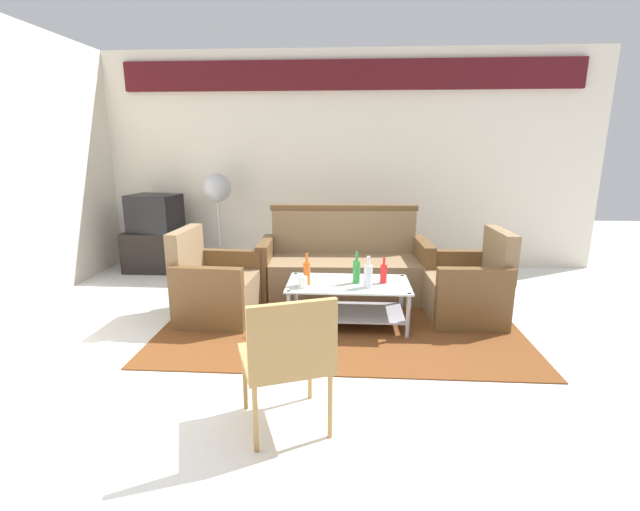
# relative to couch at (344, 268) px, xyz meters

# --- Properties ---
(ground_plane) EXTENTS (14.00, 14.00, 0.00)m
(ground_plane) POSITION_rel_couch_xyz_m (0.01, -1.68, -0.32)
(ground_plane) COLOR white
(wall_back) EXTENTS (6.52, 0.19, 2.80)m
(wall_back) POSITION_rel_couch_xyz_m (0.01, 1.37, 1.16)
(wall_back) COLOR silver
(wall_back) RESTS_ON ground
(rug) EXTENTS (3.21, 2.19, 0.01)m
(rug) POSITION_rel_couch_xyz_m (-0.02, -0.70, -0.31)
(rug) COLOR brown
(rug) RESTS_ON ground
(couch) EXTENTS (1.83, 0.81, 0.96)m
(couch) POSITION_rel_couch_xyz_m (0.00, 0.00, 0.00)
(couch) COLOR #7F6647
(couch) RESTS_ON rug
(armchair_left) EXTENTS (0.74, 0.79, 0.85)m
(armchair_left) POSITION_rel_couch_xyz_m (-1.21, -0.72, -0.03)
(armchair_left) COLOR #7F6647
(armchair_left) RESTS_ON rug
(armchair_right) EXTENTS (0.72, 0.78, 0.85)m
(armchair_right) POSITION_rel_couch_xyz_m (1.17, -0.59, -0.03)
(armchair_right) COLOR #7F6647
(armchair_right) RESTS_ON rug
(coffee_table) EXTENTS (1.10, 0.60, 0.40)m
(coffee_table) POSITION_rel_couch_xyz_m (0.05, -0.84, -0.04)
(coffee_table) COLOR silver
(coffee_table) RESTS_ON rug
(bottle_orange) EXTENTS (0.06, 0.06, 0.29)m
(bottle_orange) POSITION_rel_couch_xyz_m (-0.32, -0.92, 0.20)
(bottle_orange) COLOR #D85919
(bottle_orange) RESTS_ON coffee_table
(bottle_clear) EXTENTS (0.08, 0.08, 0.28)m
(bottle_clear) POSITION_rel_couch_xyz_m (0.22, -0.96, 0.20)
(bottle_clear) COLOR silver
(bottle_clear) RESTS_ON coffee_table
(bottle_green) EXTENTS (0.07, 0.07, 0.29)m
(bottle_green) POSITION_rel_couch_xyz_m (0.12, -0.84, 0.20)
(bottle_green) COLOR #2D8C38
(bottle_green) RESTS_ON coffee_table
(bottle_red) EXTENTS (0.06, 0.06, 0.23)m
(bottle_red) POSITION_rel_couch_xyz_m (0.36, -0.82, 0.18)
(bottle_red) COLOR red
(bottle_red) RESTS_ON coffee_table
(cup) EXTENTS (0.08, 0.08, 0.10)m
(cup) POSITION_rel_couch_xyz_m (-0.35, -1.01, 0.14)
(cup) COLOR silver
(cup) RESTS_ON coffee_table
(tv_stand) EXTENTS (0.80, 0.50, 0.52)m
(tv_stand) POSITION_rel_couch_xyz_m (-2.46, 0.87, -0.06)
(tv_stand) COLOR black
(tv_stand) RESTS_ON ground
(television) EXTENTS (0.67, 0.54, 0.48)m
(television) POSITION_rel_couch_xyz_m (-2.45, 0.87, 0.44)
(television) COLOR black
(television) RESTS_ON tv_stand
(pedestal_fan) EXTENTS (0.36, 0.36, 1.27)m
(pedestal_fan) POSITION_rel_couch_xyz_m (-1.63, 0.92, 0.70)
(pedestal_fan) COLOR #2D2D33
(pedestal_fan) RESTS_ON ground
(wicker_chair) EXTENTS (0.62, 0.62, 0.84)m
(wicker_chair) POSITION_rel_couch_xyz_m (-0.29, -2.43, 0.18)
(wicker_chair) COLOR #AD844C
(wicker_chair) RESTS_ON ground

